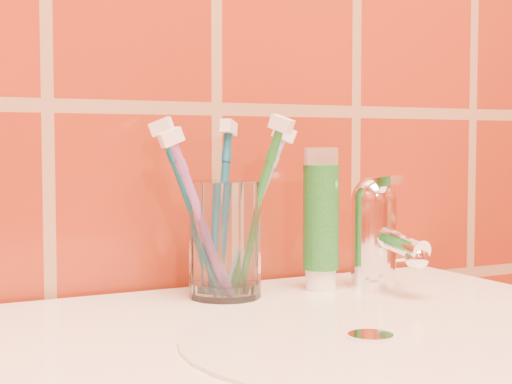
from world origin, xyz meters
TOP-DOWN VIEW (x-y plane):
  - glass_tumbler at (-0.03, 1.12)m, footprint 0.08×0.08m
  - toothpaste_tube at (0.08, 1.11)m, footprint 0.04×0.04m
  - faucet at (0.14, 1.09)m, footprint 0.05×0.11m
  - toothbrush_0 at (0.01, 1.12)m, footprint 0.12×0.11m
  - toothbrush_1 at (-0.06, 1.11)m, footprint 0.09×0.09m
  - toothbrush_2 at (-0.02, 1.14)m, footprint 0.10×0.10m
  - toothbrush_3 at (-0.00, 1.10)m, footprint 0.12×0.14m
  - toothbrush_4 at (-0.06, 1.13)m, footprint 0.14×0.13m

SIDE VIEW (x-z plane):
  - glass_tumbler at x=-0.03m, z-range 0.85..0.97m
  - faucet at x=0.14m, z-range 0.85..0.97m
  - toothpaste_tube at x=0.08m, z-range 0.85..1.00m
  - toothbrush_1 at x=-0.06m, z-range 0.85..1.02m
  - toothbrush_0 at x=0.01m, z-range 0.85..1.02m
  - toothbrush_2 at x=-0.02m, z-range 0.84..1.03m
  - toothbrush_4 at x=-0.06m, z-range 0.84..1.04m
  - toothbrush_3 at x=0.00m, z-range 0.84..1.04m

